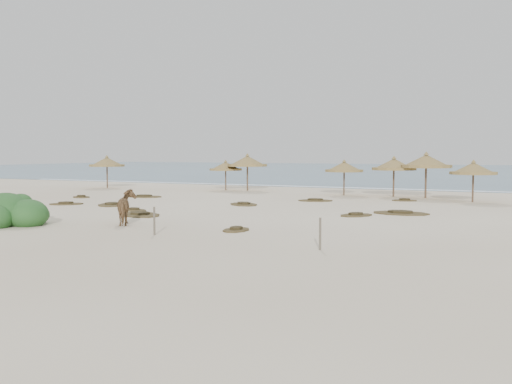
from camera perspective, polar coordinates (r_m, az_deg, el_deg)
ground at (r=26.22m, az=-9.19°, el=-2.73°), size 160.00×160.00×0.00m
ocean at (r=97.50m, az=17.04°, el=2.03°), size 200.00×100.00×0.01m
foam_line at (r=49.71m, az=8.29°, el=0.44°), size 70.00×0.60×0.01m
palapa_0 at (r=50.31m, az=-14.69°, el=2.88°), size 3.54×3.54×2.81m
palapa_1 at (r=45.80m, az=-3.05°, el=2.55°), size 3.08×3.08×2.44m
palapa_2 at (r=45.01m, az=-0.87°, el=3.05°), size 3.30×3.30×2.97m
palapa_3 at (r=40.85m, az=8.81°, el=2.45°), size 3.13×3.13×2.55m
palapa_4 at (r=40.11m, az=13.63°, el=2.64°), size 3.82×3.82×2.81m
palapa_5 at (r=39.47m, az=16.65°, el=2.90°), size 4.27×4.27×3.11m
palapa_6 at (r=37.10m, az=20.91°, el=2.15°), size 3.67×3.67×2.61m
horse at (r=24.61m, az=-12.76°, el=-1.48°), size 1.71×1.88×1.48m
fence_post_near at (r=21.37m, az=-10.13°, el=-2.87°), size 0.10×0.10×1.04m
fence_post_far at (r=17.92m, az=6.43°, el=-4.18°), size 0.09×0.09×1.02m
bush at (r=26.06m, az=-23.66°, el=-1.92°), size 3.52×3.10×1.58m
scrub_0 at (r=35.12m, az=-18.46°, el=-1.11°), size 2.34×2.20×0.16m
scrub_1 at (r=33.82m, az=-14.21°, el=-1.21°), size 2.64×2.88×0.16m
scrub_2 at (r=30.43m, az=-12.05°, el=-1.75°), size 1.64×1.25×0.16m
scrub_3 at (r=33.03m, az=-1.25°, el=-1.21°), size 2.65×2.60×0.16m
scrub_4 at (r=27.77m, az=9.97°, el=-2.26°), size 1.92×2.16×0.16m
scrub_5 at (r=29.15m, az=14.27°, el=-2.03°), size 2.82×1.83×0.16m
scrub_6 at (r=39.53m, az=-11.10°, el=-0.43°), size 2.70×1.97×0.16m
scrub_7 at (r=35.82m, az=5.95°, el=-0.83°), size 2.54×2.08×0.16m
scrub_8 at (r=40.24m, az=-17.08°, el=-0.45°), size 1.94×1.75×0.16m
scrub_9 at (r=28.17m, az=-11.55°, el=-2.19°), size 3.20×2.86×0.16m
scrub_10 at (r=36.91m, az=14.63°, el=-0.79°), size 1.78×1.42×0.16m
scrub_11 at (r=26.21m, az=-22.63°, el=-2.88°), size 2.23×1.77×0.16m
scrub_12 at (r=22.22m, az=-1.99°, el=-3.76°), size 0.98×1.47×0.16m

